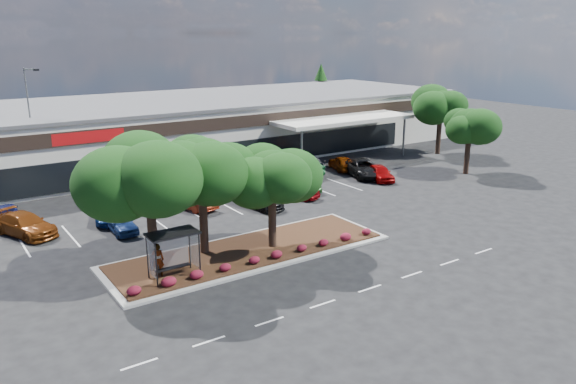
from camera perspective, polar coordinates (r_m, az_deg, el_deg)
ground at (r=33.29m, az=2.62°, el=-7.64°), size 160.00×160.00×0.00m
retail_store at (r=61.98m, az=-16.46°, el=5.81°), size 80.40×25.20×6.25m
landscape_island at (r=35.31m, az=-3.91°, el=-6.03°), size 18.00×6.00×0.26m
lane_markings at (r=41.47m, az=-6.18°, el=-2.88°), size 33.12×20.06×0.01m
shrub_row at (r=33.49m, az=-2.09°, el=-6.53°), size 17.00×0.80×0.50m
bus_shelter at (r=31.40m, az=-11.72°, el=-4.91°), size 2.75×1.55×2.59m
island_tree_west at (r=32.01m, az=-13.81°, el=-1.05°), size 7.20×7.20×7.89m
island_tree_mid at (r=33.99m, az=-8.69°, el=-0.28°), size 6.60×6.60×7.32m
island_tree_east at (r=34.69m, az=-1.62°, el=-0.47°), size 5.80×5.80×6.50m
tree_east_near at (r=57.02m, az=17.86°, el=4.98°), size 5.60×5.60×6.51m
tree_east_far at (r=65.75m, az=15.16°, el=7.03°), size 6.40×6.40×7.62m
conifer_north_east at (r=86.58m, az=3.34°, el=10.01°), size 3.96×3.96×9.00m
person_waiting at (r=31.93m, az=-13.11°, el=-6.73°), size 0.82×0.67×1.92m
light_pole at (r=53.85m, az=-24.45°, el=5.23°), size 1.40×0.80×10.46m
car_0 at (r=42.03m, az=-25.14°, el=-3.01°), size 3.98×5.61×1.51m
car_1 at (r=43.10m, az=-17.47°, el=-1.90°), size 3.56×5.21×1.32m
car_2 at (r=40.40m, az=-16.61°, el=-3.01°), size 1.59×3.89×1.32m
car_3 at (r=44.53m, az=-9.86°, el=-0.65°), size 2.91×5.11×1.59m
car_4 at (r=44.18m, az=-2.96°, el=-0.71°), size 2.65×4.96×1.37m
car_5 at (r=49.02m, az=1.45°, el=1.10°), size 2.39×4.79×1.57m
car_6 at (r=46.74m, az=0.78°, el=0.28°), size 3.30×4.53×1.43m
car_7 at (r=53.02m, az=9.33°, el=1.94°), size 3.07×4.48×1.42m
car_8 at (r=54.25m, az=7.61°, el=2.43°), size 4.16×6.28×1.60m
car_9 at (r=45.55m, az=-26.66°, el=-1.88°), size 1.71×4.17×1.42m
car_10 at (r=48.84m, az=-18.61°, el=0.07°), size 1.89×4.08×1.35m
car_11 at (r=50.16m, az=-17.15°, el=0.64°), size 2.97×4.55×1.42m
car_12 at (r=48.82m, az=-15.05°, el=0.48°), size 2.28×4.90×1.56m
car_13 at (r=50.24m, az=-5.38°, el=1.45°), size 4.73×6.56×1.66m
car_15 at (r=54.14m, az=1.27°, el=2.55°), size 2.61×5.18×1.63m
car_16 at (r=56.53m, az=2.14°, el=3.02°), size 3.38×5.34×1.44m
car_17 at (r=56.46m, az=5.51°, el=2.95°), size 2.98×4.62×1.46m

